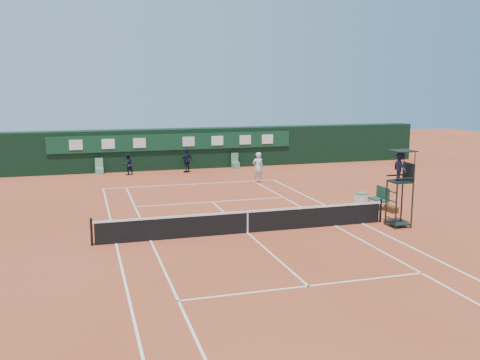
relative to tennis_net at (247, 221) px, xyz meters
name	(u,v)px	position (x,y,z in m)	size (l,w,h in m)	color
ground	(247,233)	(0.00, 0.00, -0.51)	(90.00, 90.00, 0.00)	#B84D2B
court_lines	(247,233)	(0.00, 0.00, -0.50)	(11.05, 23.85, 0.01)	white
tennis_net	(247,221)	(0.00, 0.00, 0.00)	(12.90, 0.10, 1.10)	black
back_wall	(173,149)	(0.00, 18.74, 1.00)	(40.00, 1.65, 3.00)	black
linesman_chair_left	(99,170)	(-5.50, 17.48, -0.19)	(0.55, 0.50, 1.15)	#639870
linesman_chair_right	(235,164)	(4.50, 17.48, -0.19)	(0.55, 0.50, 1.15)	#5E9066
umpire_chair	(401,172)	(6.75, -0.89, 1.95)	(0.96, 0.95, 3.42)	black
player_bench	(380,197)	(7.92, 2.54, 0.09)	(0.55, 1.20, 1.10)	#1B432F
tennis_bag	(391,209)	(7.99, 1.63, -0.36)	(0.34, 0.78, 0.29)	black
cooler	(361,199)	(7.37, 3.52, -0.18)	(0.57, 0.57, 0.65)	white
tennis_ball	(196,187)	(0.03, 10.81, -0.47)	(0.07, 0.07, 0.07)	#D1F037
player	(258,167)	(4.21, 11.23, 0.48)	(0.72, 0.47, 1.98)	silver
ball_kid_left	(128,164)	(-3.57, 16.69, 0.24)	(0.72, 0.56, 1.49)	black
ball_kid_right	(187,161)	(0.61, 16.56, 0.35)	(1.00, 0.42, 1.71)	black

